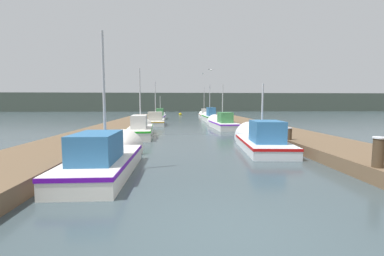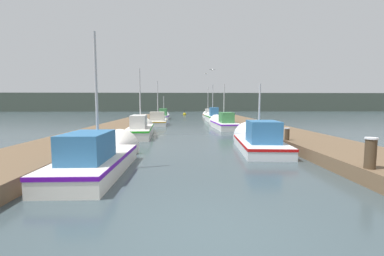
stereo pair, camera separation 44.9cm
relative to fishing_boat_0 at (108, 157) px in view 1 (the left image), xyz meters
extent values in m
plane|color=#38474C|center=(2.99, -4.34, -0.40)|extent=(200.00, 200.00, 0.00)
cube|color=brown|center=(-2.54, 11.66, -0.18)|extent=(2.99, 40.00, 0.43)
cube|color=brown|center=(8.53, 11.66, -0.18)|extent=(2.99, 40.00, 0.43)
cube|color=#424C42|center=(2.99, 65.89, 1.99)|extent=(120.00, 16.00, 4.77)
cube|color=silver|center=(0.00, -0.58, -0.14)|extent=(1.61, 4.20, 0.52)
cube|color=#5910A3|center=(0.00, -0.58, 0.06)|extent=(1.64, 4.23, 0.10)
cone|color=silver|center=(0.01, 1.95, -0.14)|extent=(1.52, 0.88, 1.52)
cube|color=#2D6699|center=(0.00, -1.11, 0.50)|extent=(1.06, 1.71, 0.75)
cylinder|color=#B2B2B7|center=(0.00, -0.27, 1.93)|extent=(0.08, 0.08, 3.61)
cube|color=silver|center=(5.88, 2.88, -0.17)|extent=(2.08, 4.36, 0.45)
cube|color=red|center=(5.88, 2.88, 0.00)|extent=(2.11, 4.39, 0.10)
cone|color=silver|center=(6.09, 5.44, -0.17)|extent=(1.72, 1.03, 1.65)
cube|color=#2D6699|center=(5.84, 2.35, 0.50)|extent=(1.31, 1.64, 0.88)
cylinder|color=#B2B2B7|center=(5.91, 3.20, 1.29)|extent=(0.08, 0.08, 2.46)
cube|color=silver|center=(-0.17, 8.06, -0.11)|extent=(1.79, 5.14, 0.58)
cube|color=green|center=(-0.17, 8.06, 0.13)|extent=(1.82, 5.18, 0.10)
cone|color=silver|center=(-0.39, 11.07, -0.11)|extent=(1.41, 1.09, 1.34)
cube|color=silver|center=(-0.12, 7.43, 0.57)|extent=(1.01, 2.07, 0.77)
cylinder|color=#B2B2B7|center=(-0.19, 8.43, 2.01)|extent=(0.08, 0.08, 3.65)
cube|color=silver|center=(5.91, 12.78, -0.13)|extent=(1.82, 4.96, 0.54)
cube|color=purple|center=(5.91, 12.78, 0.08)|extent=(1.85, 4.99, 0.10)
cone|color=silver|center=(5.75, 15.81, -0.13)|extent=(1.54, 1.28, 1.48)
cube|color=#387A42|center=(5.95, 12.17, 0.55)|extent=(1.05, 1.56, 0.81)
cylinder|color=#B2B2B7|center=(5.89, 13.14, 1.68)|extent=(0.08, 0.08, 3.09)
cube|color=silver|center=(0.05, 16.73, -0.16)|extent=(1.90, 4.97, 0.47)
cube|color=gold|center=(0.05, 16.73, 0.01)|extent=(1.93, 5.00, 0.10)
cone|color=silver|center=(-0.10, 19.73, -0.16)|extent=(1.63, 1.20, 1.57)
cube|color=#B2AD9E|center=(0.08, 16.12, 0.47)|extent=(1.38, 1.52, 0.80)
cylinder|color=#B2B2B7|center=(0.03, 17.10, 1.94)|extent=(0.08, 0.08, 3.73)
cube|color=silver|center=(5.91, 21.22, -0.07)|extent=(1.51, 4.71, 0.66)
cube|color=#0F8E0C|center=(5.91, 21.22, 0.20)|extent=(1.54, 4.74, 0.10)
cone|color=silver|center=(5.82, 24.03, -0.07)|extent=(1.32, 0.98, 1.29)
cube|color=#2D6699|center=(5.93, 20.64, 0.74)|extent=(0.87, 1.66, 0.95)
cylinder|color=#B2B2B7|center=(5.90, 21.57, 2.05)|extent=(0.08, 0.08, 3.58)
cube|color=silver|center=(-0.12, 26.12, -0.15)|extent=(1.39, 4.93, 0.49)
cube|color=#4F0E90|center=(-0.12, 26.12, 0.03)|extent=(1.42, 4.97, 0.10)
cone|color=silver|center=(-0.14, 29.07, -0.15)|extent=(1.29, 0.99, 1.28)
cube|color=#387A42|center=(-0.11, 25.50, 0.55)|extent=(0.95, 1.74, 0.92)
cylinder|color=#B2B2B7|center=(-0.12, 26.49, 1.36)|extent=(0.08, 0.08, 2.54)
cube|color=silver|center=(6.14, 29.87, -0.16)|extent=(1.45, 4.32, 0.47)
cube|color=#A0572E|center=(6.14, 29.87, 0.01)|extent=(1.48, 4.35, 0.10)
cone|color=silver|center=(6.18, 32.41, -0.16)|extent=(1.33, 0.79, 1.32)
cube|color=silver|center=(6.14, 29.33, 0.49)|extent=(0.85, 1.23, 0.83)
cylinder|color=#B2B2B7|center=(6.15, 30.19, 2.04)|extent=(0.08, 0.08, 3.94)
cylinder|color=#473523|center=(7.15, 3.12, 0.07)|extent=(0.21, 0.21, 0.93)
cylinder|color=silver|center=(7.15, 3.12, 0.56)|extent=(0.24, 0.24, 0.04)
cylinder|color=#473523|center=(7.22, -1.87, 0.19)|extent=(0.26, 0.26, 1.17)
cylinder|color=silver|center=(7.22, -1.87, 0.79)|extent=(0.30, 0.30, 0.04)
sphere|color=gold|center=(2.68, 37.62, -0.25)|extent=(0.54, 0.54, 0.54)
cylinder|color=black|center=(2.68, 37.62, 0.27)|extent=(0.06, 0.06, 0.50)
ellipsoid|color=white|center=(5.08, 21.18, 4.98)|extent=(0.30, 0.20, 0.12)
cube|color=gray|center=(5.04, 21.05, 5.00)|extent=(0.18, 0.29, 0.07)
cube|color=gray|center=(5.11, 21.31, 5.00)|extent=(0.18, 0.29, 0.07)
ellipsoid|color=white|center=(4.99, 13.81, 4.47)|extent=(0.22, 0.31, 0.12)
cube|color=gray|center=(4.86, 13.77, 4.49)|extent=(0.30, 0.20, 0.07)
cube|color=gray|center=(5.12, 13.86, 4.49)|extent=(0.30, 0.20, 0.07)
camera|label=1|loc=(2.15, -7.98, 1.65)|focal=24.00mm
camera|label=2|loc=(2.60, -8.00, 1.65)|focal=24.00mm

